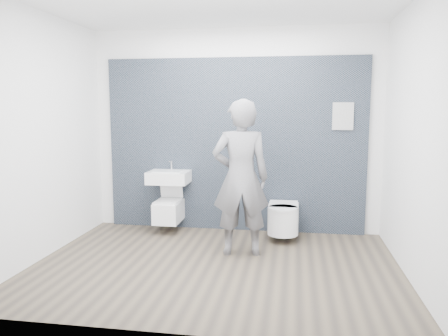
% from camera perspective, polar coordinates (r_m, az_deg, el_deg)
% --- Properties ---
extents(ground, '(4.00, 4.00, 0.00)m').
position_cam_1_polar(ground, '(4.93, -1.15, -12.57)').
color(ground, brown).
rests_on(ground, ground).
extents(room_shell, '(4.00, 4.00, 4.00)m').
position_cam_1_polar(room_shell, '(4.61, -1.21, 8.11)').
color(room_shell, silver).
rests_on(room_shell, ground).
extents(tile_wall, '(3.60, 0.06, 2.40)m').
position_cam_1_polar(tile_wall, '(6.31, 1.28, -7.95)').
color(tile_wall, black).
rests_on(tile_wall, ground).
extents(washbasin, '(0.56, 0.42, 0.42)m').
position_cam_1_polar(washbasin, '(6.09, -7.23, -1.16)').
color(washbasin, white).
rests_on(washbasin, ground).
extents(toilet_square, '(0.34, 0.49, 0.66)m').
position_cam_1_polar(toilet_square, '(6.15, -7.24, -5.43)').
color(toilet_square, white).
rests_on(toilet_square, ground).
extents(toilet_rounded, '(0.40, 0.67, 0.36)m').
position_cam_1_polar(toilet_rounded, '(5.82, 7.74, -6.53)').
color(toilet_rounded, white).
rests_on(toilet_rounded, ground).
extents(info_placard, '(0.27, 0.03, 0.36)m').
position_cam_1_polar(info_placard, '(6.24, 14.73, -8.39)').
color(info_placard, white).
rests_on(info_placard, ground).
extents(visitor, '(0.73, 0.55, 1.82)m').
position_cam_1_polar(visitor, '(5.07, 2.20, -1.32)').
color(visitor, slate).
rests_on(visitor, ground).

